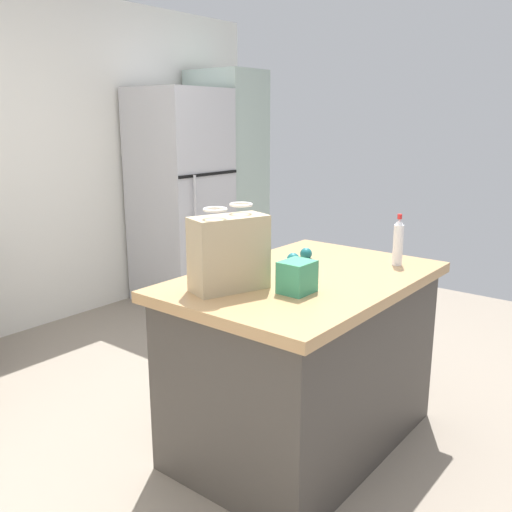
{
  "coord_description": "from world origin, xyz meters",
  "views": [
    {
      "loc": [
        -2.04,
        -1.69,
        1.61
      ],
      "look_at": [
        0.1,
        0.01,
        0.93
      ],
      "focal_mm": 39.09,
      "sensor_mm": 36.0,
      "label": 1
    }
  ],
  "objects": [
    {
      "name": "ground",
      "position": [
        0.0,
        0.0,
        0.0
      ],
      "size": [
        6.22,
        6.22,
        0.0
      ],
      "primitive_type": "plane",
      "color": "gray"
    },
    {
      "name": "kitchen_island",
      "position": [
        0.1,
        -0.29,
        0.44
      ],
      "size": [
        1.35,
        0.9,
        0.88
      ],
      "color": "#423D38",
      "rests_on": "ground"
    },
    {
      "name": "refrigerator",
      "position": [
        1.37,
        1.88,
        0.92
      ],
      "size": [
        0.71,
        0.72,
        1.85
      ],
      "color": "#B7B7BC",
      "rests_on": "ground"
    },
    {
      "name": "tall_cabinet",
      "position": [
        2.0,
        1.88,
        1.02
      ],
      "size": [
        0.5,
        0.65,
        2.03
      ],
      "color": "#9EB2A8",
      "rests_on": "ground"
    },
    {
      "name": "shopping_bag",
      "position": [
        -0.29,
        -0.14,
        1.04
      ],
      "size": [
        0.36,
        0.26,
        0.37
      ],
      "color": "tan",
      "rests_on": "kitchen_island"
    },
    {
      "name": "small_box",
      "position": [
        -0.15,
        -0.4,
        0.94
      ],
      "size": [
        0.15,
        0.13,
        0.14
      ],
      "primitive_type": "cube",
      "rotation": [
        0.0,
        0.0,
        -0.02
      ],
      "color": "#388E66",
      "rests_on": "kitchen_island"
    },
    {
      "name": "bottle",
      "position": [
        0.55,
        -0.54,
        0.99
      ],
      "size": [
        0.05,
        0.05,
        0.26
      ],
      "color": "white",
      "rests_on": "kitchen_island"
    },
    {
      "name": "ear_defenders",
      "position": [
        0.29,
        -0.12,
        0.9
      ],
      "size": [
        0.2,
        0.16,
        0.06
      ],
      "color": "black",
      "rests_on": "kitchen_island"
    }
  ]
}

